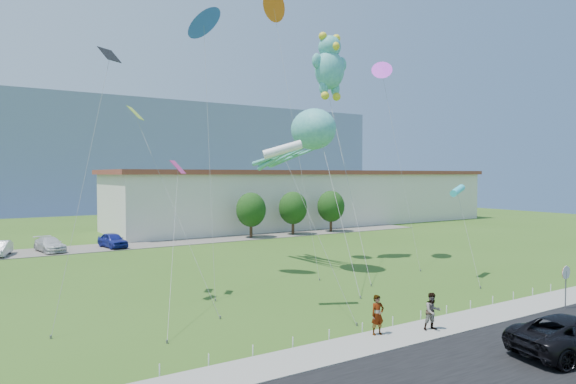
{
  "coord_description": "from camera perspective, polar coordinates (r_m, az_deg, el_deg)",
  "views": [
    {
      "loc": [
        -19.17,
        -19.98,
        7.65
      ],
      "look_at": [
        -1.32,
        8.0,
        6.49
      ],
      "focal_mm": 32.0,
      "sensor_mm": 36.0,
      "label": 1
    }
  ],
  "objects": [
    {
      "name": "small_kite_white",
      "position": [
        28.7,
        -0.56,
        4.6
      ],
      "size": [
        1.8,
        5.85,
        9.46
      ],
      "color": "white",
      "rests_on": "ground"
    },
    {
      "name": "small_kite_black",
      "position": [
        30.75,
        -19.85,
        11.08
      ],
      "size": [
        4.55,
        5.04,
        14.85
      ],
      "color": "black",
      "rests_on": "ground"
    },
    {
      "name": "stop_sign",
      "position": [
        33.23,
        28.5,
        -8.26
      ],
      "size": [
        0.8,
        0.07,
        2.5
      ],
      "color": "slate",
      "rests_on": "ground"
    },
    {
      "name": "sidewalk",
      "position": [
        26.87,
        15.37,
        -14.5
      ],
      "size": [
        80.0,
        2.5,
        0.1
      ],
      "primitive_type": "cube",
      "color": "gray",
      "rests_on": "ground"
    },
    {
      "name": "tree_near",
      "position": [
        61.5,
        -4.14,
        -1.98
      ],
      "size": [
        3.6,
        3.6,
        5.47
      ],
      "color": "#3F2B19",
      "rests_on": "ground"
    },
    {
      "name": "small_kite_orange",
      "position": [
        45.53,
        -1.45,
        19.26
      ],
      "size": [
        1.85,
        8.56,
        22.48
      ],
      "color": "#E05A18",
      "rests_on": "ground"
    },
    {
      "name": "small_kite_yellow",
      "position": [
        32.37,
        -15.68,
        6.15
      ],
      "size": [
        2.98,
        7.92,
        11.83
      ],
      "color": "#9FCC30",
      "rests_on": "ground"
    },
    {
      "name": "small_kite_blue",
      "position": [
        38.86,
        -9.31,
        17.44
      ],
      "size": [
        3.08,
        7.15,
        19.17
      ],
      "color": "blue",
      "rests_on": "ground"
    },
    {
      "name": "small_kite_cyan",
      "position": [
        39.67,
        18.34,
        0.09
      ],
      "size": [
        1.97,
        4.5,
        6.88
      ],
      "color": "#32CCE2",
      "rests_on": "ground"
    },
    {
      "name": "road",
      "position": [
        23.85,
        25.19,
        -16.83
      ],
      "size": [
        80.0,
        8.0,
        0.06
      ],
      "primitive_type": "cube",
      "color": "black",
      "rests_on": "ground"
    },
    {
      "name": "small_kite_purple",
      "position": [
        46.56,
        10.47,
        12.79
      ],
      "size": [
        1.82,
        6.19,
        17.47
      ],
      "color": "#C234D2",
      "rests_on": "ground"
    },
    {
      "name": "parked_car_white",
      "position": [
        55.59,
        -24.96,
        -5.31
      ],
      "size": [
        2.77,
        5.1,
        1.4
      ],
      "primitive_type": "imported",
      "rotation": [
        0.0,
        0.0,
        0.17
      ],
      "color": "silver",
      "rests_on": "parking_strip"
    },
    {
      "name": "tree_mid",
      "position": [
        64.56,
        0.55,
        -1.79
      ],
      "size": [
        3.6,
        3.6,
        5.47
      ],
      "color": "#3F2B19",
      "rests_on": "ground"
    },
    {
      "name": "parked_car_silver",
      "position": [
        54.78,
        -29.38,
        -5.5
      ],
      "size": [
        2.55,
        4.41,
        1.38
      ],
      "primitive_type": "imported",
      "rotation": [
        0.0,
        0.0,
        -0.28
      ],
      "color": "#B7B7BE",
      "rests_on": "parking_strip"
    },
    {
      "name": "rope_fence",
      "position": [
        27.77,
        13.09,
        -13.51
      ],
      "size": [
        26.05,
        0.05,
        0.5
      ],
      "color": "white",
      "rests_on": "ground"
    },
    {
      "name": "octopus_kite",
      "position": [
        40.89,
        1.85,
        5.88
      ],
      "size": [
        4.12,
        15.56,
        12.71
      ],
      "color": "teal",
      "rests_on": "ground"
    },
    {
      "name": "pedestrian_right",
      "position": [
        26.44,
        15.76,
        -12.64
      ],
      "size": [
        1.03,
        0.89,
        1.81
      ],
      "primitive_type": "imported",
      "rotation": [
        0.0,
        0.0,
        -0.27
      ],
      "color": "gray",
      "rests_on": "sidewalk"
    },
    {
      "name": "tree_far",
      "position": [
        68.02,
        4.79,
        -1.6
      ],
      "size": [
        3.6,
        3.6,
        5.47
      ],
      "color": "#3F2B19",
      "rests_on": "ground"
    },
    {
      "name": "ground",
      "position": [
        28.72,
        11.18,
        -13.49
      ],
      "size": [
        160.0,
        160.0,
        0.0
      ],
      "primitive_type": "plane",
      "color": "#325818",
      "rests_on": "ground"
    },
    {
      "name": "suv",
      "position": [
        25.4,
        29.29,
        -13.72
      ],
      "size": [
        6.29,
        3.73,
        1.64
      ],
      "primitive_type": "imported",
      "rotation": [
        0.0,
        0.0,
        1.39
      ],
      "color": "black",
      "rests_on": "road"
    },
    {
      "name": "small_kite_pink",
      "position": [
        31.41,
        -12.23,
        1.1
      ],
      "size": [
        4.29,
        8.82,
        8.52
      ],
      "color": "#CE2D77",
      "rests_on": "ground"
    },
    {
      "name": "parking_strip",
      "position": [
        58.72,
        -13.26,
        -5.51
      ],
      "size": [
        70.0,
        6.0,
        0.06
      ],
      "primitive_type": "cube",
      "color": "#59544C",
      "rests_on": "ground"
    },
    {
      "name": "pedestrian_left",
      "position": [
        25.13,
        9.92,
        -13.29
      ],
      "size": [
        0.74,
        0.54,
        1.87
      ],
      "primitive_type": "imported",
      "rotation": [
        0.0,
        0.0,
        -0.14
      ],
      "color": "gray",
      "rests_on": "sidewalk"
    },
    {
      "name": "parked_car_blue",
      "position": [
        56.28,
        -18.9,
        -5.08
      ],
      "size": [
        2.51,
        4.68,
        1.51
      ],
      "primitive_type": "imported",
      "rotation": [
        0.0,
        0.0,
        0.17
      ],
      "color": "navy",
      "rests_on": "parking_strip"
    },
    {
      "name": "warehouse",
      "position": [
        78.39,
        2.69,
        -0.58
      ],
      "size": [
        61.0,
        15.0,
        8.2
      ],
      "color": "beige",
      "rests_on": "ground"
    },
    {
      "name": "hill_ridge",
      "position": [
        141.37,
        -24.78,
        3.78
      ],
      "size": [
        160.0,
        50.0,
        25.0
      ],
      "primitive_type": "cube",
      "color": "gray",
      "rests_on": "ground"
    },
    {
      "name": "teddy_bear_kite",
      "position": [
        46.26,
        4.65,
        13.9
      ],
      "size": [
        5.76,
        11.11,
        19.95
      ],
      "color": "teal",
      "rests_on": "ground"
    }
  ]
}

